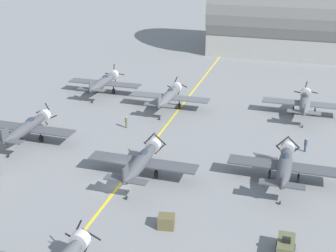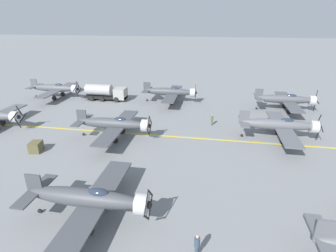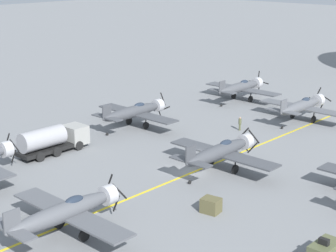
% 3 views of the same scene
% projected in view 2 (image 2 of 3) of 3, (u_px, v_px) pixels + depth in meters
% --- Properties ---
extents(ground_plane, '(400.00, 400.00, 0.00)m').
position_uv_depth(ground_plane, '(107.00, 132.00, 36.37)').
color(ground_plane, slate).
extents(taxiway_stripe, '(0.30, 160.00, 0.01)m').
position_uv_depth(taxiway_stripe, '(107.00, 132.00, 36.36)').
color(taxiway_stripe, yellow).
rests_on(taxiway_stripe, ground).
extents(airplane_far_center, '(12.00, 9.98, 3.68)m').
position_uv_depth(airplane_far_center, '(280.00, 125.00, 33.38)').
color(airplane_far_center, '#55585D').
rests_on(airplane_far_center, ground).
extents(airplane_far_left, '(12.00, 9.98, 3.80)m').
position_uv_depth(airplane_far_left, '(286.00, 99.00, 43.79)').
color(airplane_far_left, '#4C4E53').
rests_on(airplane_far_left, ground).
extents(airplane_near_left, '(12.00, 9.98, 3.65)m').
position_uv_depth(airplane_near_left, '(56.00, 88.00, 50.78)').
color(airplane_near_left, '#4F5257').
rests_on(airplane_near_left, ground).
extents(airplane_mid_center, '(12.00, 9.98, 3.65)m').
position_uv_depth(airplane_mid_center, '(115.00, 124.00, 33.73)').
color(airplane_mid_center, '#44464B').
rests_on(airplane_mid_center, ground).
extents(airplane_mid_left, '(12.00, 9.98, 3.65)m').
position_uv_depth(airplane_mid_left, '(171.00, 92.00, 48.26)').
color(airplane_mid_left, '#43464B').
rests_on(airplane_mid_left, ground).
extents(airplane_mid_right, '(12.00, 9.98, 3.65)m').
position_uv_depth(airplane_mid_right, '(90.00, 199.00, 19.78)').
color(airplane_mid_right, '#424449').
rests_on(airplane_mid_right, ground).
extents(fuel_tanker, '(2.68, 8.00, 2.98)m').
position_uv_depth(fuel_tanker, '(106.00, 92.00, 49.95)').
color(fuel_tanker, black).
rests_on(fuel_tanker, ground).
extents(ground_crew_walking, '(0.38, 0.38, 1.76)m').
position_uv_depth(ground_crew_walking, '(197.00, 245.00, 17.08)').
color(ground_crew_walking, '#334256').
rests_on(ground_crew_walking, ground).
extents(ground_crew_inspecting, '(0.36, 0.36, 1.65)m').
position_uv_depth(ground_crew_inspecting, '(212.00, 119.00, 38.25)').
color(ground_crew_inspecting, '#515638').
rests_on(ground_crew_inspecting, ground).
extents(supply_crate_by_tanker, '(1.65, 1.45, 1.23)m').
position_uv_depth(supply_crate_by_tanker, '(36.00, 147.00, 30.79)').
color(supply_crate_by_tanker, brown).
rests_on(supply_crate_by_tanker, ground).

